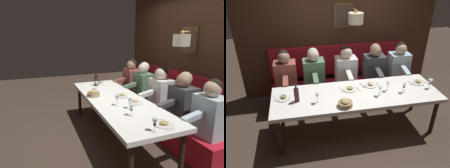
{
  "view_description": "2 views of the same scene",
  "coord_description": "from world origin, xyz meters",
  "views": [
    {
      "loc": [
        -1.23,
        -2.93,
        1.77
      ],
      "look_at": [
        0.05,
        0.3,
        0.92
      ],
      "focal_mm": 31.66,
      "sensor_mm": 36.0,
      "label": 1
    },
    {
      "loc": [
        -2.94,
        0.89,
        2.62
      ],
      "look_at": [
        0.05,
        0.3,
        0.92
      ],
      "focal_mm": 35.29,
      "sensor_mm": 36.0,
      "label": 2
    }
  ],
  "objects": [
    {
      "name": "diner_nearest",
      "position": [
        0.88,
        -1.14,
        0.82
      ],
      "size": [
        0.6,
        0.4,
        0.79
      ],
      "color": "silver",
      "rests_on": "banquette_bench"
    },
    {
      "name": "diner_far",
      "position": [
        0.88,
        0.61,
        0.82
      ],
      "size": [
        0.6,
        0.4,
        0.79
      ],
      "color": "#567A5B",
      "rests_on": "banquette_bench"
    },
    {
      "name": "wine_glass_2",
      "position": [
        0.0,
        -0.53,
        0.86
      ],
      "size": [
        0.07,
        0.07,
        0.16
      ],
      "color": "silver",
      "rests_on": "dining_table"
    },
    {
      "name": "bread_bowl",
      "position": [
        -0.31,
        0.26,
        0.79
      ],
      "size": [
        0.22,
        0.22,
        0.12
      ],
      "color": "#9E7F56",
      "rests_on": "dining_table"
    },
    {
      "name": "place_setting_2",
      "position": [
        0.14,
        0.07,
        0.75
      ],
      "size": [
        0.24,
        0.33,
        0.05
      ],
      "color": "silver",
      "rests_on": "dining_table"
    },
    {
      "name": "dining_table",
      "position": [
        0.0,
        0.0,
        0.68
      ],
      "size": [
        0.9,
        2.72,
        0.74
      ],
      "color": "white",
      "rests_on": "ground_plane"
    },
    {
      "name": "diner_middle",
      "position": [
        0.88,
        -0.03,
        0.82
      ],
      "size": [
        0.6,
        0.4,
        0.79
      ],
      "color": "white",
      "rests_on": "banquette_bench"
    },
    {
      "name": "wine_glass_4",
      "position": [
        -0.12,
        -0.35,
        0.86
      ],
      "size": [
        0.07,
        0.07,
        0.16
      ],
      "color": "silver",
      "rests_on": "dining_table"
    },
    {
      "name": "wine_bottle",
      "position": [
        -0.04,
        0.96,
        0.86
      ],
      "size": [
        0.08,
        0.08,
        0.3
      ],
      "color": "#33191E",
      "rests_on": "dining_table"
    },
    {
      "name": "banquette_bench",
      "position": [
        0.89,
        0.0,
        0.23
      ],
      "size": [
        0.52,
        2.92,
        0.45
      ],
      "primitive_type": "cube",
      "color": "red",
      "rests_on": "ground_plane"
    },
    {
      "name": "place_setting_0",
      "position": [
        0.21,
        -0.31,
        0.75
      ],
      "size": [
        0.24,
        0.33,
        0.05
      ],
      "color": "silver",
      "rests_on": "dining_table"
    },
    {
      "name": "wine_glass_3",
      "position": [
        -0.1,
        -0.77,
        0.86
      ],
      "size": [
        0.07,
        0.07,
        0.16
      ],
      "color": "silver",
      "rests_on": "dining_table"
    },
    {
      "name": "diner_near",
      "position": [
        0.88,
        -0.61,
        0.82
      ],
      "size": [
        0.6,
        0.4,
        0.79
      ],
      "color": "#3D3D42",
      "rests_on": "banquette_bench"
    },
    {
      "name": "wine_glass_0",
      "position": [
        -0.13,
        0.66,
        0.86
      ],
      "size": [
        0.07,
        0.07,
        0.16
      ],
      "color": "silver",
      "rests_on": "dining_table"
    },
    {
      "name": "place_setting_3",
      "position": [
        0.08,
        1.16,
        0.75
      ],
      "size": [
        0.24,
        0.32,
        0.05
      ],
      "color": "silver",
      "rests_on": "dining_table"
    },
    {
      "name": "place_setting_1",
      "position": [
        0.13,
        -1.16,
        0.75
      ],
      "size": [
        0.24,
        0.32,
        0.05
      ],
      "color": "silver",
      "rests_on": "dining_table"
    },
    {
      "name": "diner_farthest",
      "position": [
        0.88,
        1.14,
        0.82
      ],
      "size": [
        0.6,
        0.4,
        0.79
      ],
      "color": "#934C42",
      "rests_on": "banquette_bench"
    },
    {
      "name": "wine_glass_1",
      "position": [
        -0.07,
        -1.26,
        0.86
      ],
      "size": [
        0.07,
        0.07,
        0.16
      ],
      "color": "silver",
      "rests_on": "dining_table"
    },
    {
      "name": "back_wall_panel",
      "position": [
        1.46,
        -0.0,
        1.36
      ],
      "size": [
        0.59,
        4.12,
        2.9
      ],
      "color": "#422819",
      "rests_on": "ground_plane"
    },
    {
      "name": "ground_plane",
      "position": [
        0.0,
        0.0,
        0.0
      ],
      "size": [
        12.0,
        12.0,
        0.0
      ],
      "primitive_type": "plane",
      "color": "#423328"
    }
  ]
}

